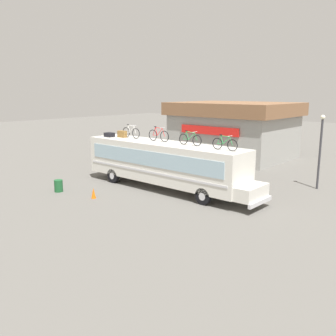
% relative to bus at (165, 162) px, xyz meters
% --- Properties ---
extents(ground_plane, '(120.00, 120.00, 0.00)m').
position_rel_bus_xyz_m(ground_plane, '(-0.15, 0.00, -1.75)').
color(ground_plane, '#605E59').
extents(bus, '(12.88, 2.51, 3.02)m').
position_rel_bus_xyz_m(bus, '(0.00, 0.00, 0.00)').
color(bus, silver).
rests_on(bus, ground).
extents(luggage_bag_1, '(0.65, 0.51, 0.30)m').
position_rel_bus_xyz_m(luggage_bag_1, '(-5.01, -0.32, 1.42)').
color(luggage_bag_1, black).
rests_on(luggage_bag_1, bus).
extents(luggage_bag_2, '(0.69, 0.32, 0.46)m').
position_rel_bus_xyz_m(luggage_bag_2, '(-4.11, 0.09, 1.50)').
color(luggage_bag_2, olive).
rests_on(luggage_bag_2, bus).
extents(rooftop_bicycle_1, '(1.71, 0.44, 0.95)m').
position_rel_bus_xyz_m(rooftop_bicycle_1, '(-3.37, 0.25, 1.66)').
color(rooftop_bicycle_1, black).
rests_on(rooftop_bicycle_1, bus).
extents(rooftop_bicycle_2, '(1.75, 0.44, 0.96)m').
position_rel_bus_xyz_m(rooftop_bicycle_2, '(-0.76, 0.26, 1.66)').
color(rooftop_bicycle_2, black).
rests_on(rooftop_bicycle_2, bus).
extents(rooftop_bicycle_3, '(1.70, 0.44, 0.88)m').
position_rel_bus_xyz_m(rooftop_bicycle_3, '(1.88, 0.19, 1.63)').
color(rooftop_bicycle_3, black).
rests_on(rooftop_bicycle_3, bus).
extents(rooftop_bicycle_4, '(1.63, 0.44, 0.87)m').
position_rel_bus_xyz_m(rooftop_bicycle_4, '(4.50, -0.07, 1.63)').
color(rooftop_bicycle_4, black).
rests_on(rooftop_bicycle_4, bus).
extents(roadside_building, '(10.71, 8.56, 5.18)m').
position_rel_bus_xyz_m(roadside_building, '(-2.96, 13.09, 0.91)').
color(roadside_building, '#9E9E99').
rests_on(roadside_building, ground).
extents(trash_bin, '(0.52, 0.52, 0.76)m').
position_rel_bus_xyz_m(trash_bin, '(-4.59, -4.90, -1.38)').
color(trash_bin, '#1E592D').
rests_on(trash_bin, ground).
extents(traffic_cone, '(0.28, 0.28, 0.64)m').
position_rel_bus_xyz_m(traffic_cone, '(-1.75, -4.36, -1.44)').
color(traffic_cone, orange).
rests_on(traffic_cone, ground).
extents(street_lamp, '(0.29, 0.29, 4.77)m').
position_rel_bus_xyz_m(street_lamp, '(7.39, 6.59, 1.02)').
color(street_lamp, '#38383D').
rests_on(street_lamp, ground).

